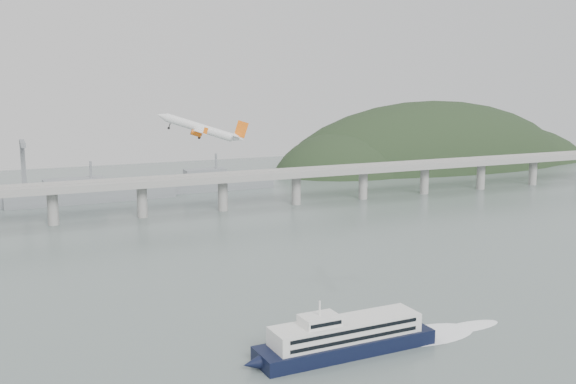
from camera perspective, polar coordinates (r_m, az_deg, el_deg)
name	(u,v)px	position (r m, az deg, el deg)	size (l,w,h in m)	color
ground	(353,321)	(235.35, 5.53, -10.78)	(900.00, 900.00, 0.00)	slate
bridge	(189,185)	(411.26, -8.35, 0.61)	(800.00, 22.00, 23.90)	gray
headland	(443,184)	(663.06, 12.96, 0.70)	(365.00, 155.00, 156.00)	black
ferry	(346,337)	(208.43, 4.92, -12.15)	(93.50, 17.77, 17.63)	black
airliner	(202,129)	(275.45, -7.31, 5.33)	(35.89, 33.47, 13.98)	white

